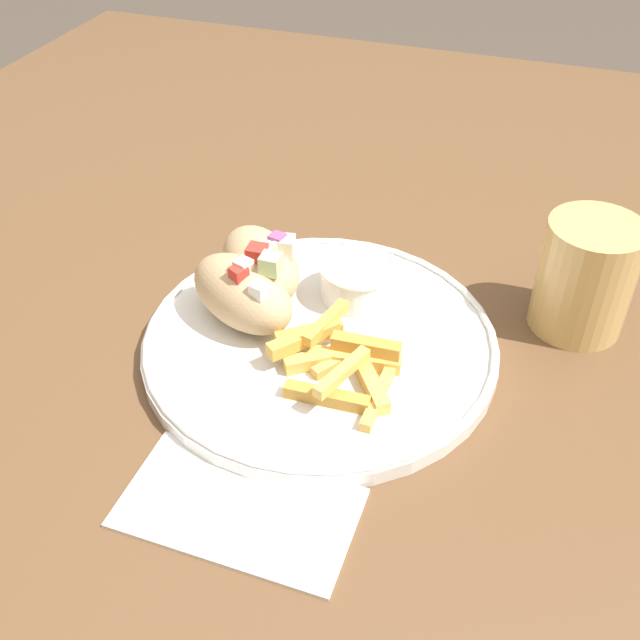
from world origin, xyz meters
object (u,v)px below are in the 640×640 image
sauce_ramekin (358,279)px  pita_sandwich_far (261,263)px  plate (320,341)px  fries_pile (341,361)px  pita_sandwich_near (243,293)px  water_glass (584,281)px

sauce_ramekin → pita_sandwich_far: bearing=-168.4°
plate → sauce_ramekin: size_ratio=4.35×
fries_pile → sauce_ramekin: 0.10m
plate → sauce_ramekin: (0.01, 0.07, 0.02)m
pita_sandwich_near → pita_sandwich_far: bearing=118.9°
plate → pita_sandwich_far: 0.10m
pita_sandwich_far → sauce_ramekin: 0.09m
plate → water_glass: bearing=28.1°
pita_sandwich_far → fries_pile: (0.11, -0.08, -0.02)m
plate → sauce_ramekin: sauce_ramekin is taller
pita_sandwich_far → water_glass: bearing=55.7°
pita_sandwich_near → sauce_ramekin: pita_sandwich_near is taller
plate → fries_pile: fries_pile is taller
pita_sandwich_near → pita_sandwich_far: size_ratio=1.06×
water_glass → pita_sandwich_near: bearing=-158.3°
plate → water_glass: 0.24m
plate → pita_sandwich_near: bearing=179.9°
fries_pile → sauce_ramekin: bearing=99.2°
plate → fries_pile: size_ratio=2.62×
fries_pile → sauce_ramekin: size_ratio=1.66×
pita_sandwich_near → water_glass: 0.30m
pita_sandwich_far → fries_pile: 0.14m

